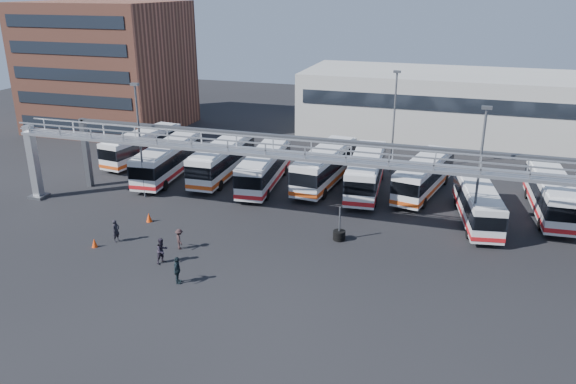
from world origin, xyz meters
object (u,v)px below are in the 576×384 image
(light_pole_back, at_px, (394,117))
(bus_4, at_px, (325,165))
(light_pole_mid, at_px, (479,169))
(pedestrian_a, at_px, (116,231))
(bus_1, at_px, (168,159))
(pedestrian_b, at_px, (162,251))
(bus_2, at_px, (222,159))
(light_pole_left, at_px, (139,135))
(bus_3, at_px, (264,167))
(bus_7, at_px, (477,202))
(bus_5, at_px, (366,171))
(cone_left, at_px, (94,243))
(bus_8, at_px, (551,193))
(bus_6, at_px, (424,175))
(bus_0, at_px, (142,145))
(pedestrian_d, at_px, (177,270))
(pedestrian_c, at_px, (179,239))
(tire_stack, at_px, (339,234))
(cone_right, at_px, (149,217))

(light_pole_back, height_order, bus_4, light_pole_back)
(light_pole_mid, height_order, pedestrian_a, light_pole_mid)
(bus_1, distance_m, pedestrian_b, 18.45)
(bus_1, bearing_deg, bus_2, 13.25)
(light_pole_mid, bearing_deg, light_pole_left, 177.95)
(bus_3, height_order, bus_4, bus_4)
(light_pole_left, xyz_separation_m, pedestrian_a, (2.96, -8.80, -4.87))
(bus_1, xyz_separation_m, bus_7, (28.95, -2.37, -0.16))
(bus_3, distance_m, bus_7, 19.33)
(bus_5, xyz_separation_m, cone_left, (-16.59, -17.70, -1.60))
(bus_7, height_order, bus_8, bus_8)
(light_pole_mid, xyz_separation_m, light_pole_back, (-8.00, 15.00, 0.00))
(light_pole_back, distance_m, bus_4, 8.81)
(bus_7, xyz_separation_m, pedestrian_b, (-20.38, -13.94, -0.83))
(bus_6, height_order, cone_left, bus_6)
(bus_6, height_order, bus_8, bus_8)
(bus_0, bearing_deg, bus_5, 3.35)
(light_pole_mid, distance_m, bus_0, 35.76)
(light_pole_left, xyz_separation_m, bus_6, (23.68, 8.49, -3.90))
(bus_8, bearing_deg, pedestrian_d, -144.13)
(bus_8, relative_size, pedestrian_a, 6.56)
(pedestrian_c, bearing_deg, light_pole_back, -68.06)
(bus_7, bearing_deg, bus_5, 146.04)
(light_pole_mid, xyz_separation_m, bus_0, (-33.94, 10.54, -3.93))
(light_pole_left, distance_m, bus_7, 28.76)
(pedestrian_a, height_order, pedestrian_c, pedestrian_a)
(pedestrian_a, bearing_deg, light_pole_mid, -64.12)
(bus_8, bearing_deg, bus_6, 166.16)
(light_pole_left, bearing_deg, bus_4, 29.37)
(light_pole_mid, bearing_deg, bus_0, 162.75)
(bus_5, height_order, cone_left, bus_5)
(bus_4, distance_m, bus_6, 9.13)
(bus_0, xyz_separation_m, tire_stack, (24.58, -13.04, -1.35))
(bus_2, distance_m, pedestrian_c, 16.11)
(tire_stack, bearing_deg, pedestrian_d, -131.45)
(light_pole_mid, relative_size, pedestrian_b, 5.62)
(bus_5, height_order, pedestrian_d, bus_5)
(bus_1, bearing_deg, pedestrian_a, -80.83)
(bus_3, xyz_separation_m, cone_right, (-5.91, -10.90, -1.49))
(bus_3, height_order, bus_8, bus_3)
(light_pole_back, xyz_separation_m, bus_4, (-5.44, -5.81, -3.78))
(pedestrian_c, bearing_deg, bus_3, -44.67)
(pedestrian_a, bearing_deg, light_pole_left, 27.15)
(light_pole_left, xyz_separation_m, bus_4, (14.56, 8.19, -3.78))
(bus_1, height_order, cone_right, bus_1)
(bus_4, distance_m, tire_stack, 12.47)
(cone_right, bearing_deg, light_pole_mid, 8.80)
(bus_0, relative_size, pedestrian_a, 6.36)
(bus_7, height_order, cone_left, bus_7)
(pedestrian_d, height_order, cone_left, pedestrian_d)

